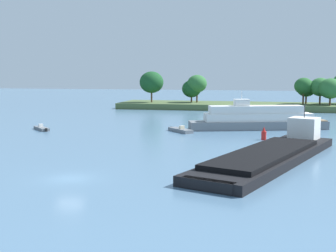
# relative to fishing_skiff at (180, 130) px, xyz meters

# --- Properties ---
(ground_plane) EXTENTS (400.00, 400.00, 0.00)m
(ground_plane) POSITION_rel_fishing_skiff_xyz_m (-3.83, -33.58, -0.29)
(ground_plane) COLOR slate
(treeline_island) EXTENTS (65.23, 15.26, 9.75)m
(treeline_island) POSITION_rel_fishing_skiff_xyz_m (10.27, 47.90, 2.91)
(treeline_island) COLOR #4C6038
(treeline_island) RESTS_ON ground
(fishing_skiff) EXTENTS (4.79, 5.04, 1.05)m
(fishing_skiff) POSITION_rel_fishing_skiff_xyz_m (0.00, 0.00, 0.00)
(fishing_skiff) COLOR slate
(fishing_skiff) RESTS_ON ground
(white_riverboat) EXTENTS (23.37, 10.65, 6.51)m
(white_riverboat) POSITION_rel_fishing_skiff_xyz_m (12.14, 6.13, 1.45)
(white_riverboat) COLOR slate
(white_riverboat) RESTS_ON ground
(small_motorboat) EXTENTS (4.28, 4.29, 0.97)m
(small_motorboat) POSITION_rel_fishing_skiff_xyz_m (-23.15, -2.55, -0.03)
(small_motorboat) COLOR slate
(small_motorboat) RESTS_ON ground
(cargo_barge) EXTENTS (16.12, 29.73, 5.54)m
(cargo_barge) POSITION_rel_fishing_skiff_xyz_m (14.37, -20.81, 0.55)
(cargo_barge) COLOR black
(cargo_barge) RESTS_ON ground
(channel_buoy_red) EXTENTS (0.70, 0.70, 1.90)m
(channel_buoy_red) POSITION_rel_fishing_skiff_xyz_m (13.25, -5.72, 0.52)
(channel_buoy_red) COLOR red
(channel_buoy_red) RESTS_ON ground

